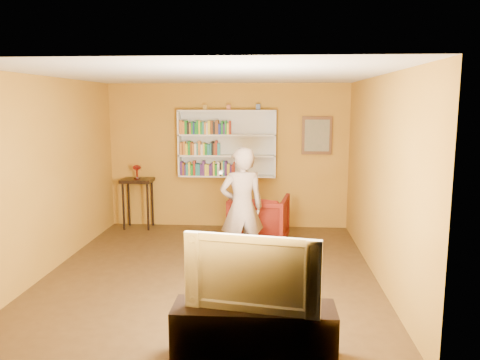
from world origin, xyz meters
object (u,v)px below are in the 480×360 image
person (242,208)px  tv_cabinet (254,334)px  bookshelf (227,144)px  console_table (138,187)px  armchair (259,220)px  ruby_lustre (137,169)px  television (254,270)px

person → tv_cabinet: size_ratio=1.18×
bookshelf → console_table: bookshelf is taller
armchair → ruby_lustre: bearing=-14.0°
bookshelf → television: size_ratio=1.50×
tv_cabinet → television: bearing=0.0°
bookshelf → television: (0.69, -4.66, -0.72)m
ruby_lustre → armchair: 2.60m
ruby_lustre → bookshelf: bearing=5.4°
console_table → person: (2.10, -2.01, 0.09)m
console_table → tv_cabinet: 5.11m
armchair → person: 1.17m
armchair → tv_cabinet: size_ratio=0.63×
armchair → television: television is taller
console_table → person: bearing=-43.8°
bookshelf → ruby_lustre: bearing=-174.6°
bookshelf → ruby_lustre: bookshelf is taller
person → tv_cabinet: 2.58m
ruby_lustre → television: 5.09m
person → bookshelf: bearing=-95.7°
ruby_lustre → tv_cabinet: ruby_lustre is taller
tv_cabinet → console_table: bearing=117.8°
person → ruby_lustre: bearing=-60.3°
ruby_lustre → tv_cabinet: (2.37, -4.50, -0.87)m
armchair → tv_cabinet: armchair is taller
bookshelf → armchair: size_ratio=1.93×
armchair → television: size_ratio=0.77×
person → television: 2.51m
television → ruby_lustre: bearing=127.6°
person → television: person is taller
console_table → bookshelf: bearing=5.4°
person → tv_cabinet: person is taller
tv_cabinet → television: size_ratio=1.22×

